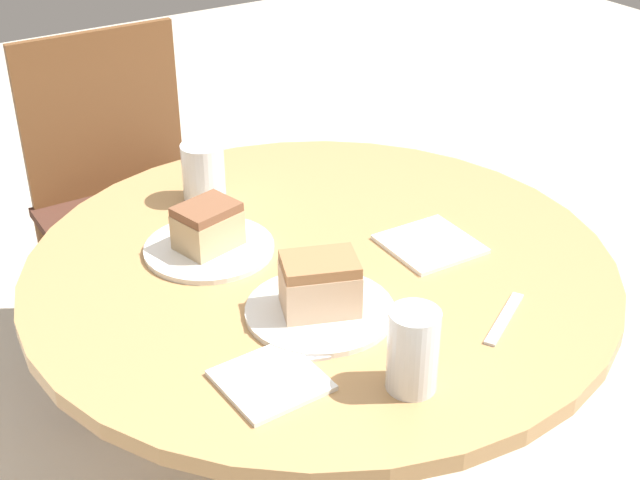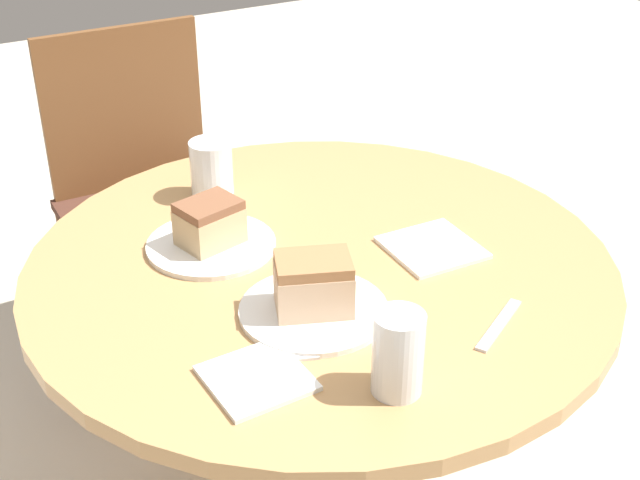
% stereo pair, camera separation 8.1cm
% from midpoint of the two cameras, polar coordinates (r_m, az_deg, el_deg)
% --- Properties ---
extents(table, '(1.04, 1.04, 0.74)m').
position_cam_midpoint_polar(table, '(1.68, 1.40, -6.87)').
color(table, tan).
rests_on(table, ground_plane).
extents(chair, '(0.45, 0.43, 0.90)m').
position_cam_midpoint_polar(chair, '(2.39, -10.05, 2.75)').
color(chair, brown).
rests_on(chair, ground_plane).
extents(plate_near, '(0.24, 0.24, 0.01)m').
position_cam_midpoint_polar(plate_near, '(1.43, 1.22, -4.56)').
color(plate_near, silver).
rests_on(plate_near, table).
extents(plate_far, '(0.23, 0.23, 0.01)m').
position_cam_midpoint_polar(plate_far, '(1.61, -5.55, -0.33)').
color(plate_far, silver).
rests_on(plate_far, table).
extents(cake_slice_near, '(0.14, 0.12, 0.09)m').
position_cam_midpoint_polar(cake_slice_near, '(1.40, 1.24, -2.86)').
color(cake_slice_near, beige).
rests_on(cake_slice_near, plate_near).
extents(cake_slice_far, '(0.12, 0.11, 0.08)m').
position_cam_midpoint_polar(cake_slice_far, '(1.59, -5.63, 1.09)').
color(cake_slice_far, tan).
rests_on(cake_slice_far, plate_far).
extents(glass_lemonade, '(0.08, 0.08, 0.12)m').
position_cam_midpoint_polar(glass_lemonade, '(1.77, -5.64, 4.28)').
color(glass_lemonade, beige).
rests_on(glass_lemonade, table).
extents(glass_water, '(0.07, 0.07, 0.13)m').
position_cam_midpoint_polar(glass_water, '(1.25, 6.87, -7.52)').
color(glass_water, silver).
rests_on(glass_water, table).
extents(napkin_stack, '(0.16, 0.16, 0.01)m').
position_cam_midpoint_polar(napkin_stack, '(1.62, 8.62, -0.50)').
color(napkin_stack, white).
rests_on(napkin_stack, table).
extents(fork, '(0.16, 0.07, 0.00)m').
position_cam_midpoint_polar(fork, '(1.33, -1.77, -7.73)').
color(fork, silver).
rests_on(fork, table).
extents(spoon, '(0.14, 0.09, 0.00)m').
position_cam_midpoint_polar(spoon, '(1.44, 12.99, -5.34)').
color(spoon, silver).
rests_on(spoon, table).
extents(napkin_side, '(0.14, 0.14, 0.01)m').
position_cam_midpoint_polar(napkin_side, '(1.29, -2.25, -8.87)').
color(napkin_side, white).
rests_on(napkin_side, table).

